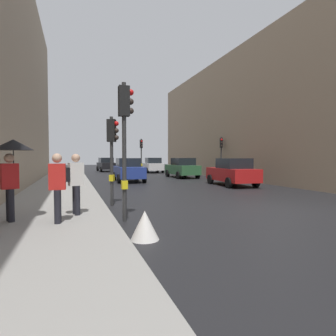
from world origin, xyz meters
TOP-DOWN VIEW (x-y plane):
  - ground_plane at (0.00, 0.00)m, footprint 120.00×120.00m
  - sidewalk_kerb at (-7.40, 6.00)m, footprint 3.48×40.00m
  - building_facade_right at (11.66, 11.91)m, footprint 12.00×32.36m
  - traffic_light_near_right at (-5.34, 2.60)m, footprint 0.45×0.35m
  - traffic_light_near_left at (-5.34, -0.08)m, footprint 0.43×0.24m
  - traffic_light_mid_street at (5.35, 13.10)m, footprint 0.34×0.45m
  - traffic_light_far_median at (-0.11, 19.71)m, footprint 0.24×0.43m
  - car_white_compact at (2.25, 23.74)m, footprint 2.26×4.32m
  - car_green_estate at (2.50, 15.01)m, footprint 2.06×4.22m
  - car_dark_suv at (-2.69, 28.29)m, footprint 2.27×4.33m
  - car_red_sedan at (2.94, 7.50)m, footprint 2.26×4.32m
  - car_blue_van at (-2.78, 12.76)m, footprint 2.10×4.24m
  - pedestrian_with_umbrella at (-8.24, 0.25)m, footprint 1.00×1.00m
  - pedestrian_with_black_backpack at (-6.71, 0.54)m, footprint 0.65×0.42m
  - pedestrian_in_red_jacket at (-7.12, -0.35)m, footprint 0.41×0.36m
  - warning_sign_triangle at (-5.25, -1.97)m, footprint 0.64×0.64m

SIDE VIEW (x-z plane):
  - ground_plane at x=0.00m, z-range 0.00..0.00m
  - sidewalk_kerb at x=-7.40m, z-range 0.00..0.16m
  - warning_sign_triangle at x=-5.25m, z-range 0.00..0.65m
  - car_white_compact at x=2.25m, z-range 0.00..1.76m
  - car_green_estate at x=2.50m, z-range 0.00..1.76m
  - car_dark_suv at x=-2.69m, z-range 0.00..1.76m
  - car_red_sedan at x=2.94m, z-range 0.00..1.76m
  - car_blue_van at x=-2.78m, z-range 0.00..1.76m
  - pedestrian_in_red_jacket at x=-7.12m, z-range 0.25..2.02m
  - pedestrian_with_black_backpack at x=-6.71m, z-range 0.28..2.05m
  - pedestrian_with_umbrella at x=-8.24m, z-range 0.77..2.91m
  - traffic_light_near_right at x=-5.34m, z-range 0.64..3.98m
  - traffic_light_mid_street at x=5.35m, z-range 0.68..4.27m
  - traffic_light_far_median at x=-0.11m, z-range 0.70..4.41m
  - traffic_light_near_left at x=-5.34m, z-range 0.74..4.67m
  - building_facade_right at x=11.66m, z-range 0.00..10.59m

